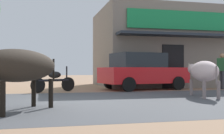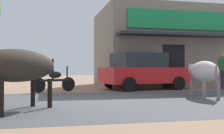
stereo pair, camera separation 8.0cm
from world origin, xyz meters
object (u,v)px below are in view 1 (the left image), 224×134
cow_near_brown (18,66)px  parked_hatchback_car (142,71)px  parked_motorcycle (54,80)px  cow_far_dark (203,72)px  pedestrian_by_shop (222,68)px

cow_near_brown → parked_hatchback_car: bearing=50.4°
cow_near_brown → parked_motorcycle: bearing=79.8°
parked_hatchback_car → cow_near_brown: 7.67m
cow_far_dark → pedestrian_by_shop: pedestrian_by_shop is taller
pedestrian_by_shop → cow_far_dark: bearing=-132.4°
parked_motorcycle → pedestrian_by_shop: pedestrian_by_shop is taller
parked_motorcycle → pedestrian_by_shop: (7.62, -0.13, 0.51)m
parked_hatchback_car → cow_far_dark: parked_hatchback_car is taller
cow_near_brown → pedestrian_by_shop: 10.08m
parked_hatchback_car → parked_motorcycle: (-3.92, -0.52, -0.38)m
parked_hatchback_car → pedestrian_by_shop: bearing=-9.9°
cow_near_brown → pedestrian_by_shop: size_ratio=1.52×
cow_near_brown → pedestrian_by_shop: pedestrian_by_shop is taller
parked_hatchback_car → pedestrian_by_shop: size_ratio=2.47×
parked_motorcycle → pedestrian_by_shop: bearing=-0.9°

